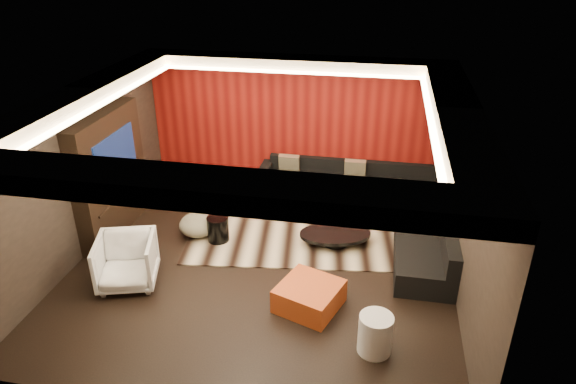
% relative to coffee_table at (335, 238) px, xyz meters
% --- Properties ---
extents(floor, '(6.00, 6.00, 0.02)m').
position_rel_coffee_table_xyz_m(floor, '(-1.09, -0.83, -0.13)').
color(floor, black).
rests_on(floor, ground).
extents(ceiling, '(6.00, 6.00, 0.02)m').
position_rel_coffee_table_xyz_m(ceiling, '(-1.09, -0.83, 2.69)').
color(ceiling, silver).
rests_on(ceiling, ground).
extents(wall_back, '(6.00, 0.02, 2.80)m').
position_rel_coffee_table_xyz_m(wall_back, '(-1.09, 2.18, 1.28)').
color(wall_back, black).
rests_on(wall_back, ground).
extents(wall_left, '(0.02, 6.00, 2.80)m').
position_rel_coffee_table_xyz_m(wall_left, '(-4.10, -0.83, 1.28)').
color(wall_left, black).
rests_on(wall_left, ground).
extents(wall_right, '(0.02, 6.00, 2.80)m').
position_rel_coffee_table_xyz_m(wall_right, '(1.92, -0.83, 1.28)').
color(wall_right, black).
rests_on(wall_right, ground).
extents(red_feature_wall, '(5.98, 0.05, 2.78)m').
position_rel_coffee_table_xyz_m(red_feature_wall, '(-1.09, 2.14, 1.28)').
color(red_feature_wall, '#6B0C0A').
rests_on(red_feature_wall, ground).
extents(soffit_back, '(6.00, 0.60, 0.22)m').
position_rel_coffee_table_xyz_m(soffit_back, '(-1.09, 1.87, 2.57)').
color(soffit_back, silver).
rests_on(soffit_back, ground).
extents(soffit_front, '(6.00, 0.60, 0.22)m').
position_rel_coffee_table_xyz_m(soffit_front, '(-1.09, -3.53, 2.57)').
color(soffit_front, silver).
rests_on(soffit_front, ground).
extents(soffit_left, '(0.60, 4.80, 0.22)m').
position_rel_coffee_table_xyz_m(soffit_left, '(-3.79, -0.83, 2.57)').
color(soffit_left, silver).
rests_on(soffit_left, ground).
extents(soffit_right, '(0.60, 4.80, 0.22)m').
position_rel_coffee_table_xyz_m(soffit_right, '(1.61, -0.83, 2.57)').
color(soffit_right, silver).
rests_on(soffit_right, ground).
extents(cove_back, '(4.80, 0.08, 0.04)m').
position_rel_coffee_table_xyz_m(cove_back, '(-1.09, 1.53, 2.48)').
color(cove_back, '#FFD899').
rests_on(cove_back, ground).
extents(cove_front, '(4.80, 0.08, 0.04)m').
position_rel_coffee_table_xyz_m(cove_front, '(-1.09, -3.19, 2.48)').
color(cove_front, '#FFD899').
rests_on(cove_front, ground).
extents(cove_left, '(0.08, 4.80, 0.04)m').
position_rel_coffee_table_xyz_m(cove_left, '(-3.45, -0.83, 2.48)').
color(cove_left, '#FFD899').
rests_on(cove_left, ground).
extents(cove_right, '(0.08, 4.80, 0.04)m').
position_rel_coffee_table_xyz_m(cove_right, '(1.27, -0.83, 2.48)').
color(cove_right, '#FFD899').
rests_on(cove_right, ground).
extents(tv_surround, '(0.30, 2.00, 2.20)m').
position_rel_coffee_table_xyz_m(tv_surround, '(-3.94, -0.23, 0.98)').
color(tv_surround, black).
rests_on(tv_surround, ground).
extents(tv_screen, '(0.04, 1.30, 0.80)m').
position_rel_coffee_table_xyz_m(tv_screen, '(-3.78, -0.23, 1.33)').
color(tv_screen, black).
rests_on(tv_screen, ground).
extents(tv_shelf, '(0.04, 1.60, 0.04)m').
position_rel_coffee_table_xyz_m(tv_shelf, '(-3.78, -0.23, 0.58)').
color(tv_shelf, black).
rests_on(tv_shelf, ground).
extents(rug, '(4.35, 3.48, 0.02)m').
position_rel_coffee_table_xyz_m(rug, '(-0.67, 0.61, -0.11)').
color(rug, beige).
rests_on(rug, floor).
extents(coffee_table, '(1.48, 1.48, 0.21)m').
position_rel_coffee_table_xyz_m(coffee_table, '(0.00, 0.00, 0.00)').
color(coffee_table, black).
rests_on(coffee_table, rug).
extents(drum_stool, '(0.44, 0.44, 0.44)m').
position_rel_coffee_table_xyz_m(drum_stool, '(-2.02, -0.28, 0.12)').
color(drum_stool, black).
rests_on(drum_stool, rug).
extents(striped_pouf, '(0.88, 0.88, 0.38)m').
position_rel_coffee_table_xyz_m(striped_pouf, '(-2.42, -0.15, 0.09)').
color(striped_pouf, beige).
rests_on(striped_pouf, rug).
extents(white_side_table, '(0.52, 0.52, 0.55)m').
position_rel_coffee_table_xyz_m(white_side_table, '(0.77, -2.48, 0.15)').
color(white_side_table, white).
rests_on(white_side_table, floor).
extents(orange_ottoman, '(1.05, 1.05, 0.36)m').
position_rel_coffee_table_xyz_m(orange_ottoman, '(-0.19, -1.76, 0.06)').
color(orange_ottoman, '#AF5316').
rests_on(orange_ottoman, floor).
extents(armchair, '(1.06, 1.07, 0.79)m').
position_rel_coffee_table_xyz_m(armchair, '(-3.00, -1.71, 0.27)').
color(armchair, silver).
rests_on(armchair, floor).
extents(sectional_sofa, '(3.65, 3.50, 0.75)m').
position_rel_coffee_table_xyz_m(sectional_sofa, '(0.65, 1.03, 0.14)').
color(sectional_sofa, black).
rests_on(sectional_sofa, floor).
extents(throw_pillows, '(2.89, 1.66, 0.50)m').
position_rel_coffee_table_xyz_m(throw_pillows, '(0.16, 1.43, 0.50)').
color(throw_pillows, '#BFB58C').
rests_on(throw_pillows, sectional_sofa).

